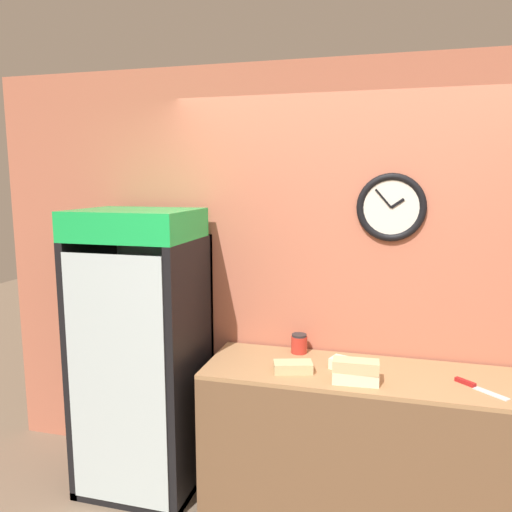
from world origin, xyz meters
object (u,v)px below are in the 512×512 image
(beverage_cooler, at_px, (145,335))
(condiment_jar, at_px, (299,344))
(sandwich_flat_left, at_px, (293,367))
(sandwich_stack_middle, at_px, (356,366))
(chefs_knife, at_px, (473,386))
(sandwich_flat_right, at_px, (350,365))
(sandwich_stack_bottom, at_px, (355,377))

(beverage_cooler, distance_m, condiment_jar, 0.99)
(beverage_cooler, distance_m, sandwich_flat_left, 1.00)
(sandwich_flat_left, bearing_deg, condiment_jar, 94.01)
(beverage_cooler, xyz_separation_m, sandwich_stack_middle, (1.35, -0.19, 0.00))
(sandwich_stack_middle, distance_m, sandwich_flat_left, 0.37)
(chefs_knife, xyz_separation_m, condiment_jar, (-0.99, 0.28, 0.05))
(chefs_knife, bearing_deg, condiment_jar, 164.16)
(beverage_cooler, bearing_deg, sandwich_flat_right, -0.69)
(condiment_jar, bearing_deg, chefs_knife, -15.84)
(sandwich_flat_left, relative_size, sandwich_flat_right, 0.96)
(sandwich_flat_left, bearing_deg, beverage_cooler, 173.16)
(chefs_knife, height_order, condiment_jar, condiment_jar)
(sandwich_flat_right, xyz_separation_m, chefs_knife, (0.65, -0.06, -0.02))
(beverage_cooler, height_order, condiment_jar, beverage_cooler)
(sandwich_stack_middle, bearing_deg, condiment_jar, 134.21)
(sandwich_stack_middle, xyz_separation_m, sandwich_flat_left, (-0.36, 0.07, -0.07))
(sandwich_stack_middle, bearing_deg, sandwich_stack_bottom, 0.00)
(sandwich_stack_bottom, distance_m, sandwich_flat_left, 0.36)
(sandwich_flat_right, distance_m, chefs_knife, 0.66)
(beverage_cooler, xyz_separation_m, condiment_jar, (0.97, 0.20, -0.04))
(beverage_cooler, bearing_deg, sandwich_stack_bottom, -7.91)
(chefs_knife, bearing_deg, sandwich_flat_right, 174.51)
(beverage_cooler, relative_size, sandwich_stack_middle, 7.19)
(chefs_knife, bearing_deg, beverage_cooler, 177.71)
(sandwich_flat_left, distance_m, condiment_jar, 0.32)
(beverage_cooler, distance_m, sandwich_flat_right, 1.31)
(sandwich_flat_right, height_order, condiment_jar, condiment_jar)
(sandwich_stack_bottom, bearing_deg, condiment_jar, 134.21)
(sandwich_stack_bottom, height_order, condiment_jar, condiment_jar)
(condiment_jar, bearing_deg, sandwich_flat_left, -85.99)
(sandwich_stack_middle, xyz_separation_m, sandwich_flat_right, (-0.04, 0.17, -0.07))
(beverage_cooler, distance_m, sandwich_stack_bottom, 1.36)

